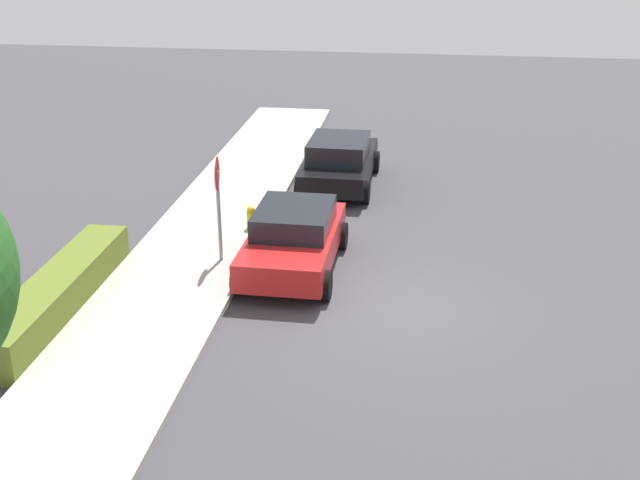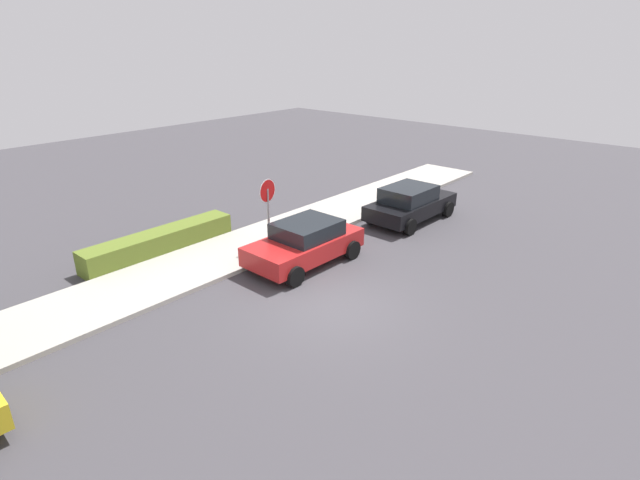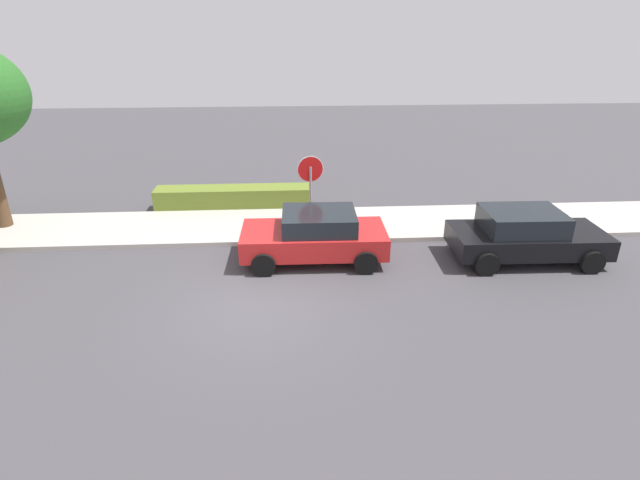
# 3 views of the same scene
# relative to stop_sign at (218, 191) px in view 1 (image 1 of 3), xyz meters

# --- Properties ---
(ground_plane) EXTENTS (60.00, 60.00, 0.00)m
(ground_plane) POSITION_rel_stop_sign_xyz_m (-1.46, -4.10, -1.77)
(ground_plane) COLOR #423F44
(sidewalk_curb) EXTENTS (32.00, 2.81, 0.14)m
(sidewalk_curb) POSITION_rel_stop_sign_xyz_m (-1.46, 0.78, -1.70)
(sidewalk_curb) COLOR #B2ADA3
(sidewalk_curb) RESTS_ON ground_plane
(stop_sign) EXTENTS (0.79, 0.13, 2.56)m
(stop_sign) POSITION_rel_stop_sign_xyz_m (0.00, 0.00, 0.00)
(stop_sign) COLOR gray
(stop_sign) RESTS_ON ground_plane
(parked_car_red) EXTENTS (4.01, 2.11, 1.43)m
(parked_car_red) POSITION_rel_stop_sign_xyz_m (0.05, -1.65, -1.03)
(parked_car_red) COLOR red
(parked_car_red) RESTS_ON ground_plane
(parked_car_black) EXTENTS (4.20, 2.11, 1.45)m
(parked_car_black) POSITION_rel_stop_sign_xyz_m (5.88, -1.99, -1.03)
(parked_car_black) COLOR black
(parked_car_black) RESTS_ON ground_plane
(fire_hydrant) EXTENTS (0.30, 0.22, 0.72)m
(fire_hydrant) POSITION_rel_stop_sign_xyz_m (1.97, -0.26, -1.41)
(fire_hydrant) COLOR gold
(fire_hydrant) RESTS_ON ground_plane
(front_yard_hedge) EXTENTS (5.44, 0.91, 0.80)m
(front_yard_hedge) POSITION_rel_stop_sign_xyz_m (-2.64, 2.64, -1.37)
(front_yard_hedge) COLOR olive
(front_yard_hedge) RESTS_ON ground_plane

